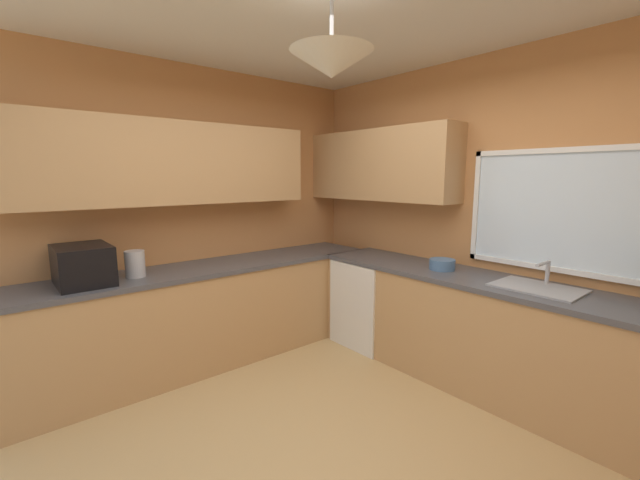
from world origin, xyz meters
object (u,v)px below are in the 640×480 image
(microwave, at_px, (83,265))
(kettle, at_px, (135,264))
(bowl, at_px, (442,264))
(sink_assembly, at_px, (538,287))
(dishwasher, at_px, (372,302))

(microwave, xyz_separation_m, kettle, (0.02, 0.35, -0.04))
(kettle, distance_m, bowl, 2.53)
(bowl, bearing_deg, sink_assembly, 0.51)
(microwave, bearing_deg, dishwasher, 74.74)
(sink_assembly, bearing_deg, kettle, -136.28)
(kettle, relative_size, bowl, 0.98)
(kettle, relative_size, sink_assembly, 0.37)
(microwave, bearing_deg, bowl, 59.57)
(microwave, relative_size, bowl, 2.23)
(sink_assembly, xyz_separation_m, bowl, (-0.78, -0.01, 0.03))
(microwave, relative_size, sink_assembly, 0.85)
(dishwasher, height_order, kettle, kettle)
(dishwasher, distance_m, sink_assembly, 1.63)
(microwave, height_order, kettle, microwave)
(microwave, xyz_separation_m, bowl, (1.44, 2.45, -0.10))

